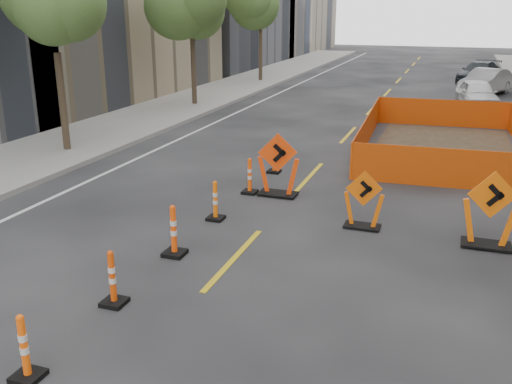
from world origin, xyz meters
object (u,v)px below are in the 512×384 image
at_px(channelizer_6, 250,176).
at_px(chevron_sign_center, 364,200).
at_px(channelizer_3, 112,278).
at_px(channelizer_2, 24,347).
at_px(parked_car_mid, 486,82).
at_px(channelizer_5, 215,200).
at_px(channelizer_4, 174,230).
at_px(chevron_sign_left, 278,165).
at_px(channelizer_7, 274,157).
at_px(parked_car_near, 477,94).
at_px(chevron_sign_right, 491,209).
at_px(parked_car_far, 479,73).

distance_m(channelizer_6, chevron_sign_center, 3.54).
bearing_deg(channelizer_3, channelizer_2, -89.35).
bearing_deg(parked_car_mid, channelizer_5, -81.80).
bearing_deg(chevron_sign_center, channelizer_4, -156.14).
bearing_deg(chevron_sign_left, channelizer_2, -118.02).
bearing_deg(parked_car_mid, channelizer_2, -78.57).
distance_m(channelizer_6, channelizer_7, 2.10).
distance_m(channelizer_5, parked_car_near, 19.20).
xyz_separation_m(channelizer_4, parked_car_near, (5.89, 20.37, 0.15)).
distance_m(channelizer_5, channelizer_7, 4.20).
bearing_deg(chevron_sign_center, channelizer_7, 116.01).
relative_size(channelizer_6, chevron_sign_right, 0.59).
relative_size(chevron_sign_right, parked_car_mid, 0.38).
height_order(channelizer_3, channelizer_6, channelizer_3).
height_order(channelizer_4, chevron_sign_center, chevron_sign_center).
distance_m(chevron_sign_center, parked_car_far, 27.68).
bearing_deg(channelizer_4, parked_car_near, 73.88).
relative_size(channelizer_2, chevron_sign_right, 0.59).
height_order(channelizer_6, parked_car_far, parked_car_far).
distance_m(channelizer_3, channelizer_4, 2.10).
relative_size(channelizer_7, chevron_sign_right, 0.58).
bearing_deg(parked_car_mid, channelizer_4, -80.52).
height_order(channelizer_4, channelizer_6, channelizer_4).
xyz_separation_m(chevron_sign_center, parked_car_mid, (3.13, 22.41, 0.05)).
distance_m(channelizer_3, chevron_sign_right, 7.49).
bearing_deg(chevron_sign_center, chevron_sign_right, -20.60).
bearing_deg(channelizer_5, chevron_sign_center, 10.69).
bearing_deg(channelizer_3, parked_car_far, 79.15).
distance_m(chevron_sign_center, parked_car_near, 17.84).
bearing_deg(chevron_sign_right, parked_car_mid, 76.16).
bearing_deg(channelizer_6, chevron_sign_left, 6.35).
height_order(channelizer_7, parked_car_near, parked_car_near).
relative_size(channelizer_5, channelizer_6, 0.97).
height_order(channelizer_2, channelizer_4, channelizer_4).
bearing_deg(channelizer_2, parked_car_far, 79.84).
bearing_deg(channelizer_4, chevron_sign_left, 79.27).
xyz_separation_m(channelizer_4, chevron_sign_right, (5.86, 2.51, 0.29)).
distance_m(channelizer_6, parked_car_far, 26.76).
relative_size(channelizer_2, channelizer_7, 1.02).
distance_m(channelizer_4, chevron_sign_left, 4.37).
bearing_deg(channelizer_5, channelizer_7, 88.88).
relative_size(chevron_sign_left, chevron_sign_right, 1.02).
relative_size(chevron_sign_center, parked_car_near, 0.33).
bearing_deg(parked_car_far, parked_car_near, -76.58).
height_order(chevron_sign_center, parked_car_far, parked_car_far).
height_order(channelizer_6, channelizer_7, channelizer_6).
bearing_deg(parked_car_mid, chevron_sign_right, -67.61).
bearing_deg(channelizer_2, parked_car_mid, 77.65).
height_order(channelizer_3, parked_car_near, parked_car_near).
height_order(channelizer_3, channelizer_5, channelizer_3).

